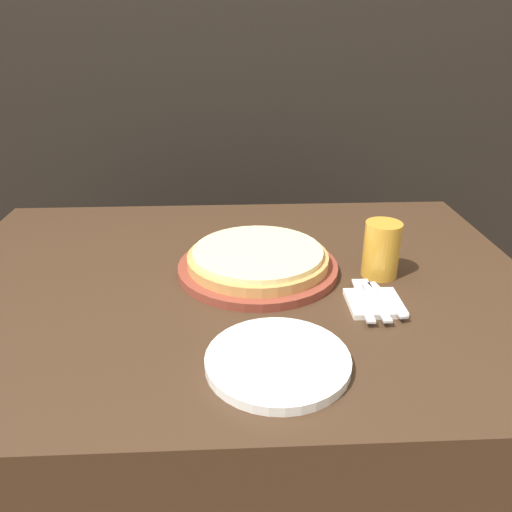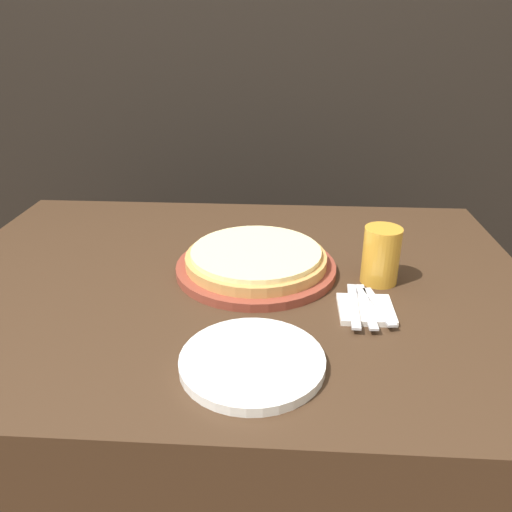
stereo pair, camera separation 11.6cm
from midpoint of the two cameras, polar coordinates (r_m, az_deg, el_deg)
ground_plane at (r=1.61m, az=0.04°, el=-25.44°), size 12.00×12.00×0.00m
back_wall at (r=2.10m, az=2.09°, el=26.72°), size 6.00×0.05×2.60m
dining_table at (r=1.35m, az=0.05°, el=-15.88°), size 1.38×1.02×0.71m
pizza_on_board at (r=1.17m, az=2.85°, el=-0.71°), size 0.37×0.37×0.06m
beer_glass at (r=1.15m, az=16.98°, el=0.21°), size 0.08×0.08×0.13m
dinner_plate at (r=0.87m, az=3.47°, el=-12.07°), size 0.25×0.25×0.02m
napkin_stack at (r=1.05m, az=15.57°, el=-6.00°), size 0.11×0.11×0.01m
fork at (r=1.04m, az=14.28°, el=-5.59°), size 0.03×0.17×0.00m
dinner_knife at (r=1.05m, az=15.63°, el=-5.60°), size 0.02×0.17×0.00m
spoon at (r=1.05m, az=16.96°, el=-5.61°), size 0.05×0.15×0.00m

